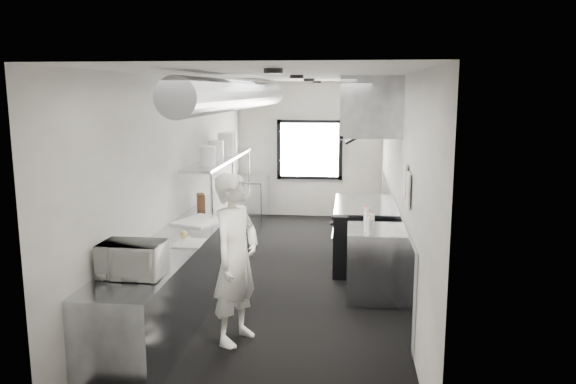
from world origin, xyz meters
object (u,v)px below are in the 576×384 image
(bottle_station, at_px, (373,263))
(knife_block, at_px, (201,201))
(deli_tub_a, at_px, (124,268))
(plate_stack_c, at_px, (226,144))
(pass_shelf, at_px, (221,160))
(plate_stack_d, at_px, (230,142))
(squeeze_bottle_a, at_px, (370,227))
(plate_stack_a, at_px, (208,156))
(deli_tub_b, at_px, (147,252))
(squeeze_bottle_d, at_px, (367,219))
(small_plate, at_px, (184,239))
(line_cook, at_px, (236,259))
(squeeze_bottle_b, at_px, (367,224))
(squeeze_bottle_e, at_px, (366,215))
(far_work_table, at_px, (249,201))
(cutting_board, at_px, (200,221))
(plate_stack_b, at_px, (216,150))
(microwave, at_px, (132,259))
(prep_counter, at_px, (200,253))
(squeeze_bottle_c, at_px, (372,221))
(range, at_px, (362,234))
(exhaust_hood, at_px, (369,106))

(bottle_station, bearing_deg, knife_block, 158.81)
(deli_tub_a, relative_size, plate_stack_c, 0.34)
(pass_shelf, relative_size, plate_stack_d, 8.59)
(squeeze_bottle_a, bearing_deg, plate_stack_a, 153.79)
(deli_tub_b, height_order, knife_block, knife_block)
(plate_stack_d, height_order, squeeze_bottle_a, plate_stack_d)
(plate_stack_a, relative_size, squeeze_bottle_d, 1.68)
(plate_stack_a, bearing_deg, small_plate, -86.43)
(bottle_station, distance_m, squeeze_bottle_a, 0.63)
(line_cook, xyz_separation_m, knife_block, (-1.01, 2.41, 0.11))
(squeeze_bottle_b, xyz_separation_m, squeeze_bottle_e, (0.01, 0.52, 0.00))
(bottle_station, distance_m, squeeze_bottle_b, 0.58)
(line_cook, bearing_deg, far_work_table, 30.90)
(plate_stack_d, height_order, squeeze_bottle_e, plate_stack_d)
(cutting_board, bearing_deg, line_cook, -63.32)
(cutting_board, bearing_deg, plate_stack_b, 93.40)
(microwave, bearing_deg, knife_block, 94.17)
(deli_tub_a, xyz_separation_m, squeeze_bottle_d, (2.36, 2.21, 0.03))
(deli_tub_a, relative_size, plate_stack_b, 0.43)
(prep_counter, xyz_separation_m, squeeze_bottle_d, (2.22, -0.01, 0.53))
(plate_stack_d, bearing_deg, squeeze_bottle_a, -50.44)
(line_cook, relative_size, cutting_board, 2.69)
(plate_stack_c, relative_size, squeeze_bottle_d, 2.32)
(bottle_station, xyz_separation_m, cutting_board, (-2.27, 0.16, 0.46))
(far_work_table, xyz_separation_m, plate_stack_a, (-0.02, -3.09, 1.25))
(prep_counter, bearing_deg, plate_stack_c, 90.71)
(cutting_board, bearing_deg, pass_shelf, 92.50)
(cutting_board, distance_m, squeeze_bottle_d, 2.20)
(prep_counter, relative_size, squeeze_bottle_c, 33.04)
(plate_stack_b, distance_m, squeeze_bottle_d, 2.69)
(prep_counter, bearing_deg, bottle_station, -4.97)
(plate_stack_a, bearing_deg, plate_stack_b, 92.66)
(line_cook, xyz_separation_m, plate_stack_b, (-0.88, 2.88, 0.82))
(far_work_table, height_order, deli_tub_b, deli_tub_b)
(pass_shelf, distance_m, range, 2.49)
(cutting_board, bearing_deg, squeeze_bottle_b, -8.70)
(knife_block, xyz_separation_m, plate_stack_d, (0.13, 1.51, 0.73))
(pass_shelf, bearing_deg, cutting_board, -87.50)
(pass_shelf, relative_size, microwave, 5.56)
(squeeze_bottle_e, bearing_deg, plate_stack_a, 168.25)
(plate_stack_b, bearing_deg, far_work_table, 88.85)
(deli_tub_a, xyz_separation_m, plate_stack_c, (0.11, 4.04, 0.81))
(knife_block, distance_m, plate_stack_c, 1.30)
(squeeze_bottle_b, bearing_deg, far_work_table, 118.47)
(microwave, xyz_separation_m, squeeze_bottle_e, (2.23, 2.45, -0.06))
(far_work_table, height_order, squeeze_bottle_b, squeeze_bottle_b)
(exhaust_hood, height_order, squeeze_bottle_c, exhaust_hood)
(plate_stack_c, height_order, squeeze_bottle_c, plate_stack_c)
(bottle_station, bearing_deg, squeeze_bottle_a, -100.66)
(deli_tub_a, relative_size, squeeze_bottle_c, 0.69)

